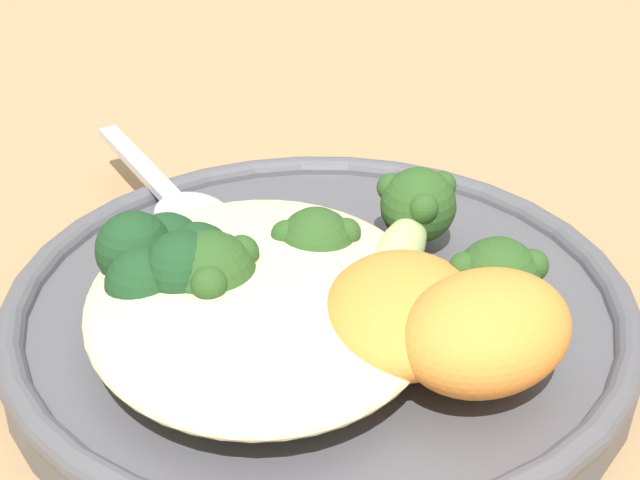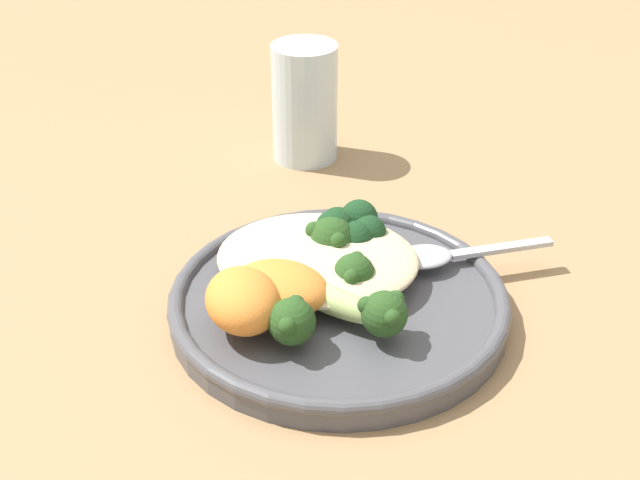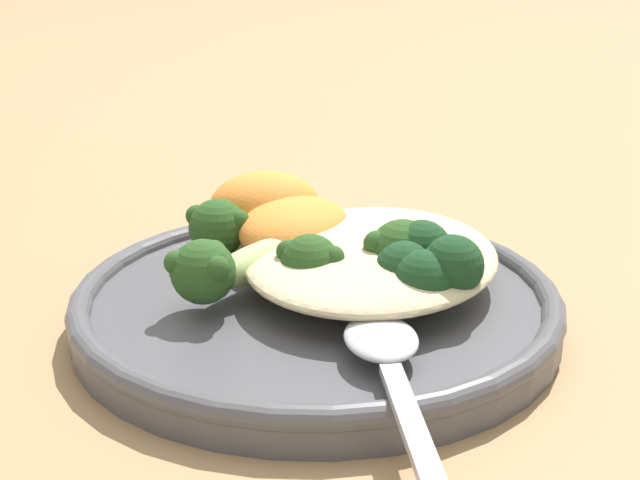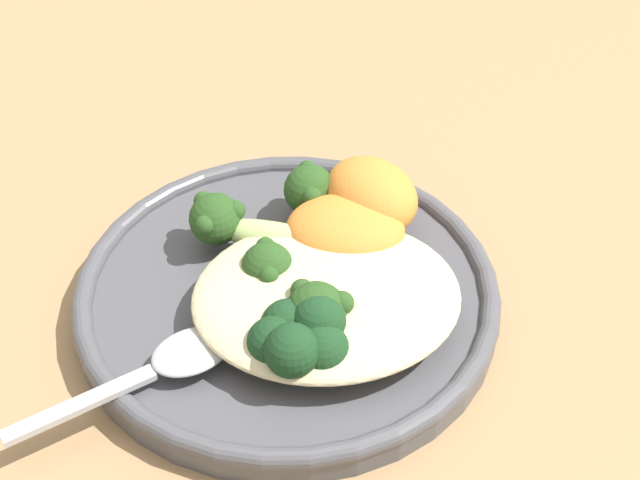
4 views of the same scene
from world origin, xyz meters
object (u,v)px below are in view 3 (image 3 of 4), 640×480
at_px(plate, 316,303).
at_px(spoon, 386,352).
at_px(broccoli_stalk_0, 243,233).
at_px(broccoli_stalk_1, 235,265).
at_px(broccoli_stalk_2, 311,260).
at_px(broccoli_stalk_3, 388,253).
at_px(quinoa_mound, 372,256).
at_px(sweet_potato_chunk_0, 265,205).
at_px(sweet_potato_chunk_1, 294,227).
at_px(kale_tuft, 430,267).

xyz_separation_m(plate, spoon, (0.07, 0.05, 0.01)).
bearing_deg(plate, broccoli_stalk_0, -115.31).
xyz_separation_m(broccoli_stalk_0, broccoli_stalk_1, (0.04, 0.01, -0.00)).
xyz_separation_m(broccoli_stalk_2, spoon, (0.07, 0.06, -0.01)).
bearing_deg(broccoli_stalk_3, quinoa_mound, 177.19).
distance_m(plate, sweet_potato_chunk_0, 0.08).
bearing_deg(broccoli_stalk_3, plate, -133.34).
relative_size(plate, broccoli_stalk_1, 2.52).
relative_size(quinoa_mound, broccoli_stalk_2, 1.81).
height_order(broccoli_stalk_1, sweet_potato_chunk_1, broccoli_stalk_1).
relative_size(broccoli_stalk_1, kale_tuft, 1.86).
bearing_deg(kale_tuft, broccoli_stalk_2, -88.94).
bearing_deg(plate, broccoli_stalk_2, -71.39).
height_order(broccoli_stalk_0, broccoli_stalk_2, broccoli_stalk_0).
bearing_deg(broccoli_stalk_1, spoon, 85.55).
xyz_separation_m(quinoa_mound, broccoli_stalk_2, (0.02, -0.03, 0.00)).
bearing_deg(broccoli_stalk_2, sweet_potato_chunk_0, -156.83).
xyz_separation_m(quinoa_mound, sweet_potato_chunk_0, (-0.04, -0.07, 0.01)).
bearing_deg(sweet_potato_chunk_0, spoon, 40.54).
relative_size(broccoli_stalk_3, sweet_potato_chunk_0, 1.36).
height_order(broccoli_stalk_2, spoon, broccoli_stalk_2).
bearing_deg(broccoli_stalk_2, quinoa_mound, 112.35).
xyz_separation_m(quinoa_mound, broccoli_stalk_1, (0.04, -0.06, 0.00)).
distance_m(broccoli_stalk_0, broccoli_stalk_3, 0.08).
bearing_deg(broccoli_stalk_2, broccoli_stalk_3, 98.45).
relative_size(broccoli_stalk_1, spoon, 0.79).
bearing_deg(kale_tuft, broccoli_stalk_0, -102.25).
distance_m(broccoli_stalk_1, broccoli_stalk_3, 0.08).
bearing_deg(broccoli_stalk_0, broccoli_stalk_1, 94.72).
relative_size(sweet_potato_chunk_1, spoon, 0.56).
relative_size(broccoli_stalk_2, sweet_potato_chunk_0, 1.32).
height_order(broccoli_stalk_0, kale_tuft, kale_tuft).
distance_m(kale_tuft, spoon, 0.07).
bearing_deg(sweet_potato_chunk_1, broccoli_stalk_3, 69.99).
bearing_deg(quinoa_mound, broccoli_stalk_1, -56.06).
bearing_deg(quinoa_mound, sweet_potato_chunk_0, -116.18).
distance_m(broccoli_stalk_2, sweet_potato_chunk_0, 0.08).
distance_m(plate, quinoa_mound, 0.04).
bearing_deg(sweet_potato_chunk_0, broccoli_stalk_3, 64.14).
xyz_separation_m(sweet_potato_chunk_0, kale_tuft, (0.06, 0.11, -0.00)).
xyz_separation_m(broccoli_stalk_0, broccoli_stalk_3, (0.01, 0.08, 0.00)).
height_order(broccoli_stalk_3, sweet_potato_chunk_0, sweet_potato_chunk_0).
bearing_deg(plate, sweet_potato_chunk_1, -145.16).
relative_size(broccoli_stalk_2, kale_tuft, 1.58).
distance_m(quinoa_mound, broccoli_stalk_2, 0.03).
relative_size(plate, quinoa_mound, 1.65).
relative_size(broccoli_stalk_0, broccoli_stalk_1, 0.97).
height_order(broccoli_stalk_0, broccoli_stalk_3, broccoli_stalk_3).
relative_size(plate, kale_tuft, 4.70).
distance_m(broccoli_stalk_1, sweet_potato_chunk_0, 0.08).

